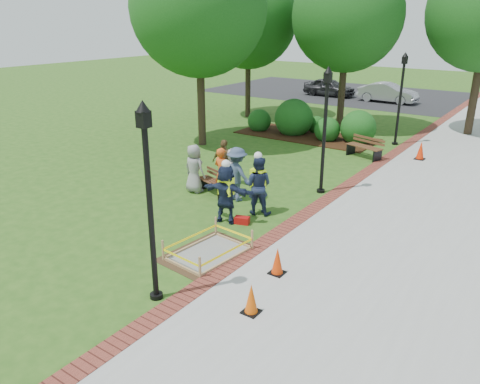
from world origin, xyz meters
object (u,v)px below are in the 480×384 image
Objects in this scene: wet_concrete_pad at (209,246)px; hivis_worker_a at (226,192)px; hivis_worker_b at (258,185)px; lamp_near at (149,190)px; hivis_worker_c at (258,184)px; bench_near at (214,187)px; cone_front at (251,299)px.

hivis_worker_a is (-0.87, 1.91, 0.71)m from wet_concrete_pad.
hivis_worker_b is (-0.49, 3.03, 0.68)m from wet_concrete_pad.
lamp_near is at bearing -74.04° from hivis_worker_a.
lamp_near reaches higher than hivis_worker_a.
lamp_near is 5.43m from hivis_worker_c.
lamp_near is at bearing -81.50° from hivis_worker_c.
wet_concrete_pad is 3.15m from lamp_near.
hivis_worker_a is 0.97× the size of hivis_worker_c.
hivis_worker_a is at bearing -42.83° from bench_near.
hivis_worker_a is at bearing -110.74° from hivis_worker_c.
cone_front is 0.16× the size of lamp_near.
bench_near is at bearing 134.43° from cone_front.
wet_concrete_pad is 2.22m from hivis_worker_a.
hivis_worker_c is (-0.47, 2.98, 0.74)m from wet_concrete_pad.
lamp_near is at bearing -62.92° from bench_near.
cone_front is at bearing -45.57° from bench_near.
wet_concrete_pad is 1.28× the size of hivis_worker_a.
hivis_worker_b is at bearing 98.63° from lamp_near.
hivis_worker_c reaches higher than cone_front.
hivis_worker_a is 1.13m from hivis_worker_c.
hivis_worker_c is (0.02, -0.05, 0.05)m from hivis_worker_b.
bench_near is 2.25× the size of cone_front.
hivis_worker_b is at bearing -13.49° from bench_near.
lamp_near is at bearing -160.46° from cone_front.
hivis_worker_a is 1.04× the size of hivis_worker_b.
bench_near is 0.80× the size of hivis_worker_a.
hivis_worker_a is 1.18m from hivis_worker_b.
bench_near is 6.81m from lamp_near.
lamp_near is 2.16× the size of hivis_worker_c.
bench_near reaches higher than cone_front.
wet_concrete_pad is 1.33× the size of hivis_worker_b.
wet_concrete_pad is at bearing 147.27° from cone_front.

